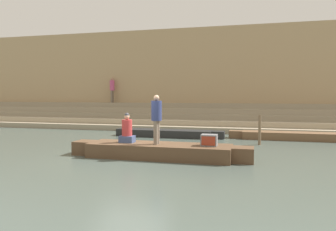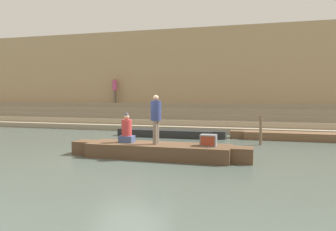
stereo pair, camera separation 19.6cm
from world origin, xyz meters
TOP-DOWN VIEW (x-y plane):
  - ground_plane at (0.00, 0.00)m, footprint 120.00×120.00m
  - ghat_steps at (0.00, 9.76)m, footprint 36.00×3.42m
  - back_wall at (0.00, 11.61)m, footprint 34.20×1.28m
  - rowboat_main at (0.98, 0.12)m, footprint 6.30×1.46m
  - person_standing at (0.92, 0.03)m, footprint 0.36×0.36m
  - person_rowing at (-0.21, 0.16)m, footprint 0.50×0.39m
  - tv_set at (2.69, 0.14)m, footprint 0.52×0.42m
  - moored_boat_shore at (5.96, 6.09)m, footprint 6.11×1.01m
  - moored_boat_distant at (-0.10, 5.60)m, footprint 5.64×1.01m
  - mooring_post at (4.35, 4.05)m, footprint 0.12×0.12m
  - person_on_steps at (-5.55, 10.67)m, footprint 0.32×0.32m

SIDE VIEW (x-z plane):
  - ground_plane at x=0.00m, z-range 0.00..0.00m
  - moored_boat_shore at x=5.96m, z-range 0.01..0.38m
  - moored_boat_distant at x=-0.10m, z-range 0.01..0.38m
  - rowboat_main at x=0.98m, z-range 0.02..0.50m
  - ghat_steps at x=0.00m, z-range -0.21..1.39m
  - mooring_post at x=4.35m, z-range 0.00..1.29m
  - tv_set at x=2.69m, z-range 0.48..0.86m
  - person_rowing at x=-0.21m, z-range 0.37..1.42m
  - person_standing at x=0.92m, z-range 0.61..2.28m
  - person_on_steps at x=-5.55m, z-range 1.75..3.52m
  - back_wall at x=0.00m, z-range -0.03..6.57m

